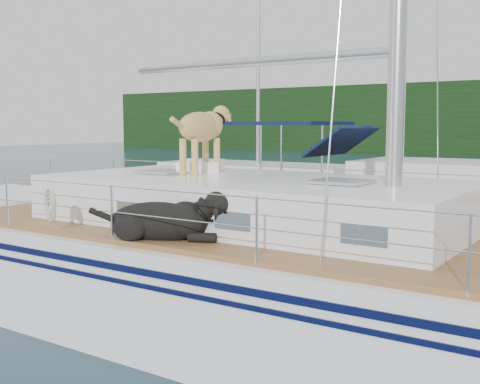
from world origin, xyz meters
The scene contains 4 objects.
ground centered at (0.00, 0.00, 0.00)m, with size 120.00×120.00×0.00m, color black.
main_sailboat centered at (0.09, 0.00, 0.68)m, with size 12.00×3.86×14.01m.
neighbor_sailboat centered at (1.01, 6.38, 0.63)m, with size 11.00×3.50×13.30m.
bg_boat_west centered at (-8.00, 14.00, 0.45)m, with size 8.00×3.00×11.65m.
Camera 1 is at (4.81, -6.15, 2.45)m, focal length 45.00 mm.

